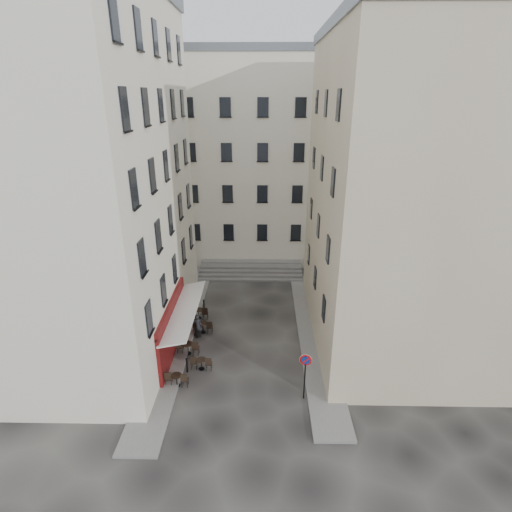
{
  "coord_description": "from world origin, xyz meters",
  "views": [
    {
      "loc": [
        1.09,
        -19.83,
        14.96
      ],
      "look_at": [
        0.64,
        4.0,
        5.27
      ],
      "focal_mm": 28.0,
      "sensor_mm": 36.0,
      "label": 1
    }
  ],
  "objects_px": {
    "no_parking_sign": "(305,368)",
    "pedestrian": "(197,326)",
    "bistro_table_a": "(177,379)",
    "bistro_table_b": "(201,363)"
  },
  "relations": [
    {
      "from": "no_parking_sign",
      "to": "bistro_table_a",
      "type": "relative_size",
      "value": 2.14
    },
    {
      "from": "bistro_table_a",
      "to": "bistro_table_b",
      "type": "relative_size",
      "value": 1.03
    },
    {
      "from": "bistro_table_a",
      "to": "bistro_table_b",
      "type": "xyz_separation_m",
      "value": [
        1.15,
        1.45,
        -0.01
      ]
    },
    {
      "from": "no_parking_sign",
      "to": "pedestrian",
      "type": "relative_size",
      "value": 1.7
    },
    {
      "from": "bistro_table_b",
      "to": "bistro_table_a",
      "type": "bearing_deg",
      "value": -128.33
    },
    {
      "from": "bistro_table_b",
      "to": "no_parking_sign",
      "type": "bearing_deg",
      "value": -21.85
    },
    {
      "from": "no_parking_sign",
      "to": "pedestrian",
      "type": "distance_m",
      "value": 8.75
    },
    {
      "from": "no_parking_sign",
      "to": "bistro_table_a",
      "type": "height_order",
      "value": "no_parking_sign"
    },
    {
      "from": "pedestrian",
      "to": "no_parking_sign",
      "type": "bearing_deg",
      "value": 140.81
    },
    {
      "from": "no_parking_sign",
      "to": "bistro_table_b",
      "type": "relative_size",
      "value": 2.21
    }
  ]
}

